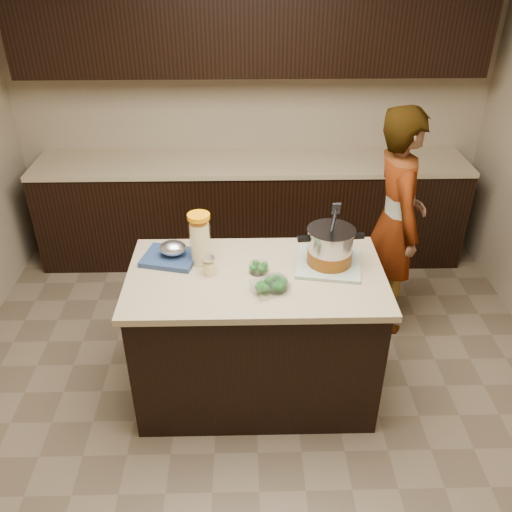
{
  "coord_description": "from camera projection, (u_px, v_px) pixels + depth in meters",
  "views": [
    {
      "loc": [
        -0.06,
        -2.54,
        2.6
      ],
      "look_at": [
        0.0,
        0.0,
        1.02
      ],
      "focal_mm": 38.0,
      "sensor_mm": 36.0,
      "label": 1
    }
  ],
  "objects": [
    {
      "name": "person",
      "position": [
        395.0,
        223.0,
        3.74
      ],
      "size": [
        0.41,
        0.61,
        1.64
      ],
      "primitive_type": "imported",
      "rotation": [
        0.0,
        0.0,
        1.6
      ],
      "color": "gray",
      "rests_on": "ground"
    },
    {
      "name": "island",
      "position": [
        256.0,
        335.0,
        3.29
      ],
      "size": [
        1.46,
        0.81,
        0.9
      ],
      "color": "black",
      "rests_on": "ground"
    },
    {
      "name": "stock_pot",
      "position": [
        330.0,
        248.0,
        3.08
      ],
      "size": [
        0.38,
        0.3,
        0.39
      ],
      "rotation": [
        0.0,
        0.0,
        0.08
      ],
      "color": "#B7B7BC",
      "rests_on": "dish_towel"
    },
    {
      "name": "room_shell",
      "position": [
        256.0,
        134.0,
        2.63
      ],
      "size": [
        4.04,
        4.04,
        2.72
      ],
      "color": "tan",
      "rests_on": "ground"
    },
    {
      "name": "ground_plane",
      "position": [
        256.0,
        389.0,
        3.53
      ],
      "size": [
        4.0,
        4.0,
        0.0
      ],
      "primitive_type": "plane",
      "color": "brown",
      "rests_on": "ground"
    },
    {
      "name": "broccoli_tub_rect",
      "position": [
        270.0,
        287.0,
        2.89
      ],
      "size": [
        0.22,
        0.2,
        0.07
      ],
      "rotation": [
        0.0,
        0.0,
        0.41
      ],
      "color": "silver",
      "rests_on": "island"
    },
    {
      "name": "dish_towel",
      "position": [
        329.0,
        263.0,
        3.13
      ],
      "size": [
        0.42,
        0.42,
        0.02
      ],
      "primitive_type": "cube",
      "rotation": [
        0.0,
        0.0,
        -0.17
      ],
      "color": "#577B53",
      "rests_on": "island"
    },
    {
      "name": "blue_tray",
      "position": [
        171.0,
        254.0,
        3.16
      ],
      "size": [
        0.35,
        0.31,
        0.12
      ],
      "rotation": [
        0.0,
        0.0,
        -0.24
      ],
      "color": "navy",
      "rests_on": "island"
    },
    {
      "name": "broccoli_tub_left",
      "position": [
        259.0,
        268.0,
        3.06
      ],
      "size": [
        0.13,
        0.13,
        0.05
      ],
      "rotation": [
        0.0,
        0.0,
        0.15
      ],
      "color": "silver",
      "rests_on": "island"
    },
    {
      "name": "mason_jar",
      "position": [
        209.0,
        266.0,
        3.03
      ],
      "size": [
        0.09,
        0.09,
        0.12
      ],
      "rotation": [
        0.0,
        0.0,
        -0.37
      ],
      "color": "#FCE59A",
      "rests_on": "island"
    },
    {
      "name": "back_cabinets",
      "position": [
        251.0,
        154.0,
        4.51
      ],
      "size": [
        3.6,
        0.63,
        2.33
      ],
      "color": "black",
      "rests_on": "ground"
    },
    {
      "name": "lemonade_pitcher",
      "position": [
        200.0,
        241.0,
        3.09
      ],
      "size": [
        0.17,
        0.17,
        0.31
      ],
      "rotation": [
        0.0,
        0.0,
        0.41
      ],
      "color": "#FCE59A",
      "rests_on": "island"
    },
    {
      "name": "broccoli_tub_right",
      "position": [
        276.0,
        284.0,
        2.92
      ],
      "size": [
        0.17,
        0.17,
        0.06
      ],
      "rotation": [
        0.0,
        0.0,
        -0.43
      ],
      "color": "silver",
      "rests_on": "island"
    }
  ]
}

